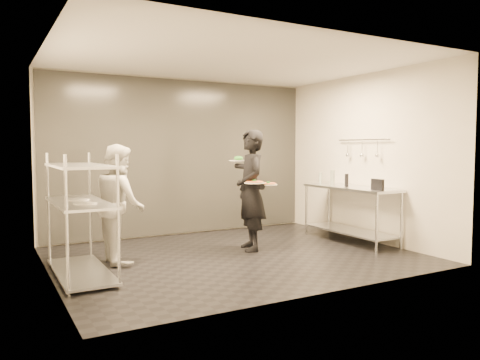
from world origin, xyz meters
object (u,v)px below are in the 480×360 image
prep_counter (350,204)px  bottle_dark (347,180)px  pizza_plate_far (268,184)px  bottle_clear (320,178)px  bottle_green (333,178)px  salad_plate (239,159)px  pass_rack (80,213)px  pizza_plate_near (255,182)px  pos_monitor (377,185)px  chef (120,203)px  waiter (251,190)px

prep_counter → bottle_dark: size_ratio=8.39×
pizza_plate_far → bottle_clear: bottle_clear is taller
bottle_green → bottle_clear: 0.52m
bottle_green → bottle_clear: bearing=74.6°
salad_plate → pass_rack: bearing=-167.3°
pizza_plate_near → pos_monitor: (1.74, -0.72, -0.05)m
chef → pass_rack: bearing=128.6°
bottle_clear → pizza_plate_near: bearing=-156.7°
salad_plate → bottle_green: (1.69, -0.26, -0.33)m
waiter → bottle_green: 1.66m
pass_rack → salad_plate: (2.51, 0.57, 0.61)m
pass_rack → bottle_clear: 4.41m
pizza_plate_near → bottle_green: size_ratio=1.14×
chef → pizza_plate_near: bearing=-102.7°
pizza_plate_near → prep_counter: bearing=0.0°
waiter → pizza_plate_near: waiter is taller
salad_plate → prep_counter: bearing=-17.2°
pass_rack → pizza_plate_near: (2.47, 0.00, 0.29)m
pizza_plate_far → salad_plate: salad_plate is taller
bottle_green → pos_monitor: bearing=-89.3°
bottle_dark → waiter: bearing=172.6°
bottle_clear → bottle_dark: bottle_dark is taller
pizza_plate_far → salad_plate: 0.66m
waiter → bottle_dark: bearing=96.6°
pizza_plate_near → bottle_clear: 2.03m
prep_counter → salad_plate: bearing=162.8°
waiter → pizza_plate_far: bearing=60.5°
salad_plate → bottle_clear: (1.82, 0.24, -0.37)m
waiter → bottle_green: (1.65, 0.06, 0.13)m
pass_rack → bottle_dark: pass_rack is taller
waiter → pos_monitor: (1.66, -0.96, 0.09)m
chef → waiter: bearing=-95.2°
bottle_dark → chef: bearing=173.2°
prep_counter → bottle_dark: (-0.07, 0.02, 0.40)m
pizza_plate_far → bottle_clear: bearing=24.7°
salad_plate → bottle_green: bearing=-8.7°
prep_counter → bottle_clear: (0.00, 0.80, 0.39)m
bottle_dark → pizza_plate_near: bearing=-179.2°
bottle_green → bottle_dark: bottle_green is taller
prep_counter → bottle_green: bottle_green is taller
pizza_plate_near → bottle_dark: bottle_dark is taller
pizza_plate_near → pizza_plate_far: bearing=13.7°
pass_rack → pizza_plate_near: pass_rack is taller
waiter → pizza_plate_far: (0.19, -0.18, 0.10)m
waiter → chef: 1.96m
bottle_dark → pass_rack: bearing=-179.7°
pass_rack → bottle_clear: (4.33, 0.80, 0.25)m
pizza_plate_near → bottle_green: 1.75m
prep_counter → chef: (-3.73, 0.46, 0.18)m
pizza_plate_near → pos_monitor: size_ratio=1.24×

